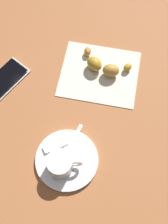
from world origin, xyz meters
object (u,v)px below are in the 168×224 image
Objects in this scene: teaspoon at (64,160)px; cell_phone at (1,83)px; saucer at (67,160)px; espresso_cup at (61,164)px; napkin at (99,73)px; croissant at (103,66)px; sugar_packet at (55,146)px.

teaspoon reaches higher than cell_phone.
saucer is 1.87× the size of espresso_cup.
saucer is 0.89× the size of cell_phone.
croissant is (-0.01, 0.01, 0.02)m from napkin.
espresso_cup is 0.39× the size of napkin.
cell_phone is (-0.12, -0.19, -0.01)m from sugar_packet.
saucer is 0.04m from sugar_packet.
saucer is 0.01m from teaspoon.
espresso_cup is at bearing -3.03° from napkin.
sugar_packet is at bearing -122.47° from saucer.
espresso_cup is 0.54× the size of teaspoon.
sugar_packet reaches higher than saucer.
teaspoon is 0.26m from cell_phone.
espresso_cup is at bearing -4.24° from croissant.
cell_phone is (0.10, -0.23, 0.00)m from napkin.
teaspoon is (-0.01, 0.00, -0.02)m from espresso_cup.
saucer is at bearing 57.71° from cell_phone.
sugar_packet is at bearing -131.99° from teaspoon.
croissant reaches higher than napkin.
napkin is at bearing 113.77° from cell_phone.
teaspoon is 0.26m from croissant.
espresso_cup is 0.55× the size of croissant.
espresso_cup is at bearing -7.22° from teaspoon.
teaspoon is 2.48× the size of sugar_packet.
espresso_cup is 0.26m from napkin.
sugar_packet is at bearing -10.79° from napkin.
sugar_packet is 0.22m from napkin.
saucer is at bearing -3.05° from croissant.
cell_phone is (-0.14, -0.22, 0.00)m from saucer.
teaspoon reaches higher than napkin.
saucer is 0.73× the size of napkin.
teaspoon is at bearing -2.81° from napkin.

